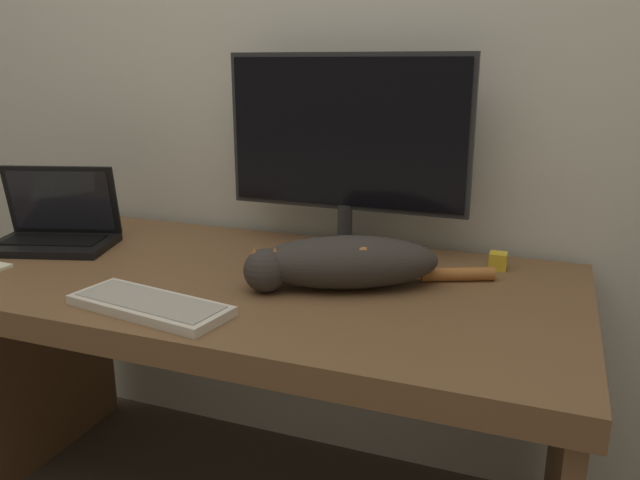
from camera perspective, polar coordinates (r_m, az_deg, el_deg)
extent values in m
cube|color=beige|center=(1.85, -0.72, 18.66)|extent=(6.40, 0.06, 2.60)
cube|color=brown|center=(1.53, -6.75, -4.26)|extent=(1.58, 0.77, 0.06)
cube|color=brown|center=(2.10, -25.19, -10.55)|extent=(0.04, 0.71, 0.66)
cylinder|color=#282828|center=(1.70, 2.27, -0.67)|extent=(0.19, 0.19, 0.02)
cylinder|color=#282828|center=(1.69, 2.29, 1.43)|extent=(0.04, 0.04, 0.11)
cube|color=#282828|center=(1.65, 2.45, 9.75)|extent=(0.65, 0.02, 0.40)
cube|color=black|center=(1.64, 2.33, 9.72)|extent=(0.63, 0.01, 0.38)
cube|color=black|center=(1.88, -23.30, -0.42)|extent=(0.37, 0.29, 0.02)
cube|color=black|center=(1.88, -23.18, 0.02)|extent=(0.29, 0.18, 0.00)
cube|color=black|center=(1.92, -22.55, 3.40)|extent=(0.32, 0.13, 0.20)
cube|color=black|center=(1.92, -22.61, 3.34)|extent=(0.29, 0.11, 0.17)
cube|color=beige|center=(1.35, -15.30, -5.80)|extent=(0.37, 0.19, 0.02)
cube|color=#ABA393|center=(1.34, -15.33, -5.35)|extent=(0.34, 0.16, 0.00)
ellipsoid|color=#332D28|center=(1.42, 2.48, -2.03)|extent=(0.45, 0.31, 0.12)
ellipsoid|color=#AD662D|center=(1.41, 3.35, -0.75)|extent=(0.22, 0.18, 0.05)
sphere|color=#332D28|center=(1.40, -5.02, -2.79)|extent=(0.10, 0.10, 0.10)
cone|color=#AD662D|center=(1.38, -5.98, -1.21)|extent=(0.04, 0.04, 0.03)
cone|color=#AD662D|center=(1.38, -4.13, -1.19)|extent=(0.04, 0.04, 0.03)
cylinder|color=#AD662D|center=(1.50, 12.47, -3.08)|extent=(0.17, 0.10, 0.03)
cube|color=gold|center=(1.61, 15.97, -1.86)|extent=(0.04, 0.04, 0.04)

